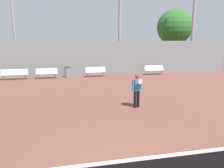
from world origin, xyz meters
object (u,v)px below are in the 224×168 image
(light_pole_center_back, at_px, (120,10))
(light_pole_near_left, at_px, (12,4))
(trash_bin, at_px, (68,72))
(tree_green_tall, at_px, (175,27))
(light_pole_far_right, at_px, (195,6))
(bench_by_gate, at_px, (154,69))
(tennis_player, at_px, (137,89))
(bench_adjacent_court, at_px, (14,73))
(bench_courtside_near, at_px, (47,72))
(bench_courtside_far, at_px, (96,71))

(light_pole_center_back, bearing_deg, light_pole_near_left, 178.24)
(trash_bin, xyz_separation_m, tree_green_tall, (12.71, 5.74, 4.10))
(tree_green_tall, bearing_deg, light_pole_center_back, -149.78)
(light_pole_far_right, bearing_deg, bench_by_gate, -161.74)
(tennis_player, height_order, bench_adjacent_court, tennis_player)
(light_pole_near_left, bearing_deg, tree_green_tall, 14.20)
(bench_by_gate, height_order, light_pole_far_right, light_pole_far_right)
(light_pole_near_left, distance_m, trash_bin, 7.13)
(bench_by_gate, height_order, light_pole_center_back, light_pole_center_back)
(tree_green_tall, bearing_deg, bench_courtside_near, -157.64)
(trash_bin, bearing_deg, bench_adjacent_court, -177.51)
(bench_courtside_near, height_order, bench_by_gate, same)
(bench_adjacent_court, bearing_deg, tennis_player, -50.83)
(bench_courtside_near, bearing_deg, bench_courtside_far, -0.00)
(bench_adjacent_court, height_order, light_pole_near_left, light_pole_near_left)
(tennis_player, bearing_deg, bench_by_gate, 46.46)
(tennis_player, height_order, bench_by_gate, tennis_player)
(tree_green_tall, bearing_deg, bench_adjacent_court, -160.70)
(light_pole_near_left, bearing_deg, bench_adjacent_court, -88.36)
(bench_courtside_far, xyz_separation_m, tree_green_tall, (10.33, 5.92, 4.03))
(bench_by_gate, distance_m, light_pole_far_right, 7.55)
(trash_bin, bearing_deg, light_pole_far_right, 6.12)
(tennis_player, bearing_deg, tree_green_tall, 41.23)
(tennis_player, height_order, light_pole_center_back, light_pole_center_back)
(tennis_player, relative_size, light_pole_center_back, 0.16)
(bench_courtside_near, distance_m, light_pole_near_left, 6.26)
(bench_courtside_far, distance_m, light_pole_near_left, 8.75)
(light_pole_center_back, xyz_separation_m, tree_green_tall, (7.84, 4.57, -1.22))
(bench_courtside_near, relative_size, bench_by_gate, 0.95)
(bench_courtside_far, relative_size, tree_green_tall, 0.26)
(bench_courtside_near, bearing_deg, bench_adjacent_court, 179.98)
(bench_by_gate, height_order, tree_green_tall, tree_green_tall)
(bench_by_gate, relative_size, light_pole_near_left, 0.18)
(bench_courtside_far, bearing_deg, bench_by_gate, 0.00)
(bench_adjacent_court, bearing_deg, bench_courtside_near, -0.02)
(light_pole_center_back, bearing_deg, bench_adjacent_court, -171.52)
(light_pole_near_left, bearing_deg, bench_courtside_far, -13.84)
(bench_adjacent_court, xyz_separation_m, tree_green_tall, (16.90, 5.92, 4.03))
(bench_by_gate, xyz_separation_m, tree_green_tall, (4.92, 5.92, 4.03))
(light_pole_far_right, bearing_deg, light_pole_center_back, -178.79)
(bench_by_gate, height_order, light_pole_near_left, light_pole_near_left)
(light_pole_far_right, relative_size, tree_green_tall, 1.74)
(bench_adjacent_court, distance_m, bench_by_gate, 11.99)
(bench_adjacent_court, bearing_deg, light_pole_far_right, 5.21)
(tennis_player, bearing_deg, bench_adjacent_court, 113.23)
(bench_adjacent_court, height_order, bench_by_gate, same)
(bench_by_gate, bearing_deg, bench_adjacent_court, 180.00)
(tennis_player, bearing_deg, light_pole_center_back, 64.38)
(bench_adjacent_court, xyz_separation_m, trash_bin, (4.20, 0.18, -0.07))
(bench_by_gate, relative_size, light_pole_far_right, 0.16)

